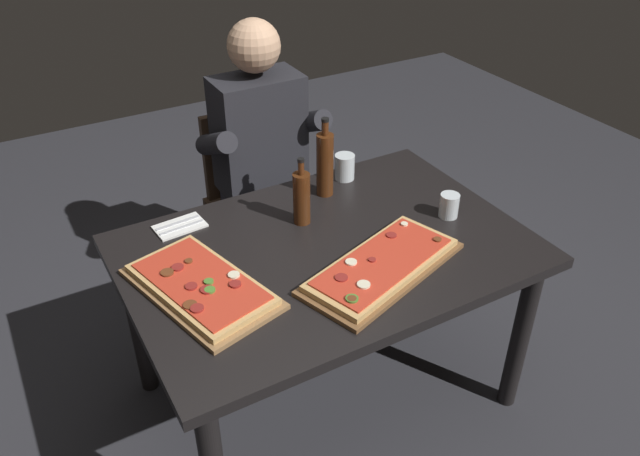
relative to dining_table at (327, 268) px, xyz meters
name	(u,v)px	position (x,y,z in m)	size (l,w,h in m)	color
ground_plane	(326,392)	(0.00, 0.00, -0.64)	(6.40, 6.40, 0.00)	#2D2D33
dining_table	(327,268)	(0.00, 0.00, 0.00)	(1.40, 0.96, 0.74)	black
pizza_rectangular_front	(382,266)	(0.09, -0.21, 0.12)	(0.65, 0.44, 0.05)	brown
pizza_rectangular_left	(201,286)	(-0.47, -0.01, 0.12)	(0.41, 0.58, 0.05)	olive
wine_bottle_dark	(325,163)	(0.18, 0.32, 0.23)	(0.07, 0.07, 0.32)	#47230F
oil_bottle_amber	(302,197)	(0.00, 0.18, 0.20)	(0.06, 0.06, 0.26)	#47230F
tumbler_near_camera	(449,207)	(0.50, -0.05, 0.14)	(0.07, 0.07, 0.09)	silver
tumbler_far_side	(345,167)	(0.31, 0.39, 0.15)	(0.08, 0.08, 0.11)	silver
napkin_cutlery_set	(180,226)	(-0.41, 0.37, 0.10)	(0.19, 0.12, 0.01)	white
diner_chair	(256,194)	(0.11, 0.86, -0.16)	(0.44, 0.44, 0.87)	#3D2B1E
seated_diner	(264,156)	(0.11, 0.74, 0.10)	(0.53, 0.41, 1.33)	#23232D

